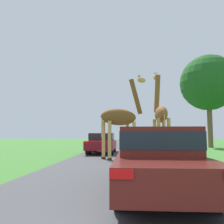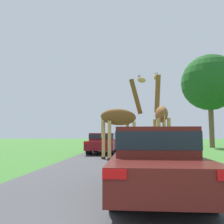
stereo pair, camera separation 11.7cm
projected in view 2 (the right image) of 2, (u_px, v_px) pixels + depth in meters
The scene contains 7 objects.
road at pixel (131, 145), 30.54m from camera, with size 6.49×120.00×0.00m.
giraffe_near_road at pixel (121, 118), 12.41m from camera, with size 2.62×2.04×4.62m.
giraffe_companion at pixel (161, 116), 13.37m from camera, with size 0.88×2.62×5.16m.
car_lead_maroon at pixel (153, 156), 5.28m from camera, with size 1.71×4.78×1.37m.
car_queue_right at pixel (151, 140), 27.16m from camera, with size 1.73×4.00×1.31m.
car_queue_left at pixel (103, 142), 16.04m from camera, with size 1.71×4.49×1.34m.
tree_centre_back at pixel (210, 83), 23.72m from camera, with size 5.57×5.57×9.26m.
Camera 2 is at (0.02, -0.90, 1.21)m, focal length 38.00 mm.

